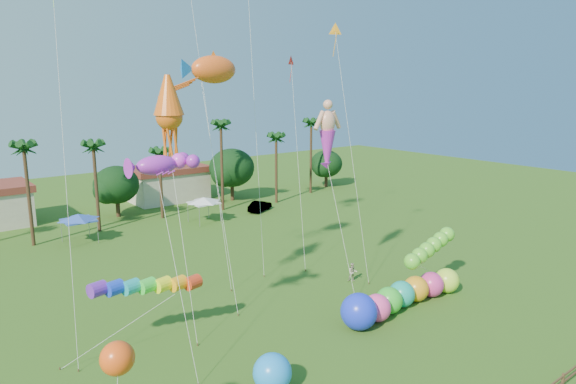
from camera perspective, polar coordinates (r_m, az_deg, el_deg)
ground at (r=30.84m, az=12.38°, el=-19.74°), size 160.00×160.00×0.00m
tree_line at (r=65.98m, az=-16.16°, el=1.13°), size 69.46×8.91×11.00m
buildings_row at (r=69.93m, az=-22.99°, el=-0.66°), size 35.00×7.00×4.00m
tent_row at (r=56.15m, az=-22.08°, el=-2.70°), size 31.00×4.00×0.60m
car_b at (r=66.20m, az=-3.14°, el=-1.56°), size 4.31×3.14×1.35m
spectator_b at (r=43.32m, az=7.20°, el=-8.84°), size 0.96×0.92×1.56m
caterpillar_inflatable at (r=38.52m, az=12.21°, el=-11.32°), size 12.13×2.75×2.48m
blue_ball at (r=28.84m, az=-1.75°, el=-19.43°), size 2.09×2.09×2.09m
rainbow_tube at (r=33.45m, az=-13.12°, el=-10.43°), size 9.96×1.49×3.98m
green_worm at (r=39.59m, az=13.63°, el=-7.51°), size 9.09×2.01×3.85m
orange_ball_kite at (r=22.64m, az=-18.43°, el=-17.14°), size 1.71×1.71×5.98m
merman_kite at (r=40.13m, az=4.40°, el=5.87°), size 2.43×5.35×14.42m
fish_kite at (r=39.17m, az=-8.25°, el=13.31°), size 5.53×6.33×18.23m
squid_kite at (r=33.85m, az=-13.07°, el=8.14°), size 2.46×5.22×16.75m
lobster_kite at (r=29.35m, az=-14.38°, el=2.90°), size 4.61×5.77×12.44m
delta_kite_red at (r=46.79m, az=0.39°, el=13.82°), size 2.32×4.51×18.58m
delta_kite_yellow at (r=43.41m, az=5.35°, el=16.98°), size 1.21×5.00×20.91m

